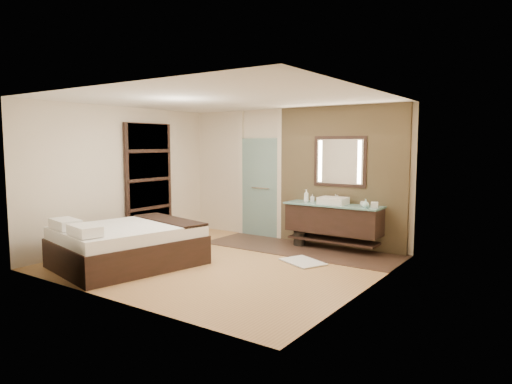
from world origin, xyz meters
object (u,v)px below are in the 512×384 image
Objects in this scene: vanity at (333,219)px; bed at (127,245)px; waste_bin at (299,239)px; mirror_unit at (340,162)px.

vanity is 3.73m from bed.
waste_bin is at bearing 73.17° from bed.
waste_bin is (-0.68, -0.07, -0.44)m from vanity.
vanity is at bearing -90.00° from mirror_unit.
waste_bin is at bearing -155.75° from mirror_unit.
mirror_unit reaches higher than waste_bin.
bed reaches higher than waste_bin.
bed is at bearing -119.17° from waste_bin.
mirror_unit is at bearing 90.00° from vanity.
waste_bin is at bearing -174.29° from vanity.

